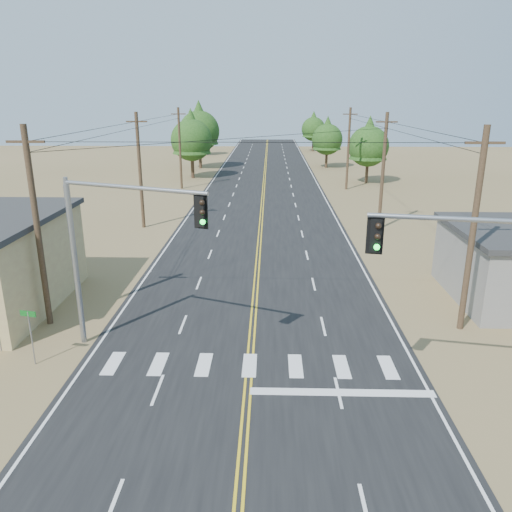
{
  "coord_description": "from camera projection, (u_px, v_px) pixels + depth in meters",
  "views": [
    {
      "loc": [
        0.83,
        -11.22,
        11.16
      ],
      "look_at": [
        0.14,
        12.78,
        3.5
      ],
      "focal_mm": 35.0,
      "sensor_mm": 36.0,
      "label": 1
    }
  ],
  "objects": [
    {
      "name": "utility_pole_right_mid",
      "position": [
        383.0,
        171.0,
        42.74
      ],
      "size": [
        1.8,
        0.3,
        10.0
      ],
      "color": "#4C3826",
      "rests_on": "ground"
    },
    {
      "name": "tree_right_far",
      "position": [
        314.0,
        127.0,
        106.64
      ],
      "size": [
        5.06,
        5.06,
        8.43
      ],
      "color": "#3F2D1E",
      "rests_on": "ground"
    },
    {
      "name": "signal_mast_left",
      "position": [
        109.0,
        238.0,
        21.42
      ],
      "size": [
        6.64,
        2.87,
        7.88
      ],
      "rotation": [
        0.0,
        0.0,
        -0.38
      ],
      "color": "gray",
      "rests_on": "ground"
    },
    {
      "name": "utility_pole_left_far",
      "position": [
        180.0,
        148.0,
        62.35
      ],
      "size": [
        1.8,
        0.3,
        10.0
      ],
      "color": "#4C3826",
      "rests_on": "ground"
    },
    {
      "name": "utility_pole_right_near",
      "position": [
        473.0,
        230.0,
        23.69
      ],
      "size": [
        1.8,
        0.3,
        10.0
      ],
      "color": "#4C3826",
      "rests_on": "ground"
    },
    {
      "name": "ground",
      "position": [
        238.0,
        511.0,
        14.1
      ],
      "size": [
        220.0,
        220.0,
        0.0
      ],
      "primitive_type": "plane",
      "color": "olive",
      "rests_on": "ground"
    },
    {
      "name": "tree_left_far",
      "position": [
        202.0,
        132.0,
        99.35
      ],
      "size": [
        4.54,
        4.54,
        7.56
      ],
      "color": "#3F2D1E",
      "rests_on": "ground"
    },
    {
      "name": "utility_pole_right_far",
      "position": [
        348.0,
        148.0,
        61.78
      ],
      "size": [
        1.8,
        0.3,
        10.0
      ],
      "color": "#4C3826",
      "rests_on": "ground"
    },
    {
      "name": "road",
      "position": [
        260.0,
        234.0,
        42.67
      ],
      "size": [
        15.0,
        200.0,
        0.02
      ],
      "primitive_type": "cube",
      "color": "black",
      "rests_on": "ground"
    },
    {
      "name": "street_sign",
      "position": [
        30.0,
        329.0,
        21.34
      ],
      "size": [
        0.74,
        0.18,
        2.53
      ],
      "rotation": [
        0.0,
        0.0,
        -0.2
      ],
      "color": "gray",
      "rests_on": "ground"
    },
    {
      "name": "tree_right_near",
      "position": [
        369.0,
        142.0,
        66.28
      ],
      "size": [
        5.35,
        5.35,
        8.92
      ],
      "color": "#3F2D1E",
      "rests_on": "ground"
    },
    {
      "name": "utility_pole_left_near",
      "position": [
        37.0,
        227.0,
        24.26
      ],
      "size": [
        1.8,
        0.3,
        10.0
      ],
      "color": "#4C3826",
      "rests_on": "ground"
    },
    {
      "name": "tree_right_mid",
      "position": [
        327.0,
        136.0,
        81.28
      ],
      "size": [
        5.0,
        5.0,
        8.33
      ],
      "color": "#3F2D1E",
      "rests_on": "ground"
    },
    {
      "name": "utility_pole_left_mid",
      "position": [
        140.0,
        170.0,
        43.3
      ],
      "size": [
        1.8,
        0.3,
        10.0
      ],
      "color": "#4C3826",
      "rests_on": "ground"
    },
    {
      "name": "tree_left_near",
      "position": [
        191.0,
        136.0,
        70.39
      ],
      "size": [
        5.85,
        5.85,
        9.75
      ],
      "color": "#3F2D1E",
      "rests_on": "ground"
    },
    {
      "name": "signal_mast_right",
      "position": [
        504.0,
        288.0,
        16.41
      ],
      "size": [
        6.5,
        1.37,
        7.62
      ],
      "rotation": [
        0.0,
        0.0,
        -0.17
      ],
      "color": "gray",
      "rests_on": "ground"
    },
    {
      "name": "tree_left_mid",
      "position": [
        199.0,
        127.0,
        80.1
      ],
      "size": [
        6.48,
        6.48,
        10.8
      ],
      "color": "#3F2D1E",
      "rests_on": "ground"
    }
  ]
}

